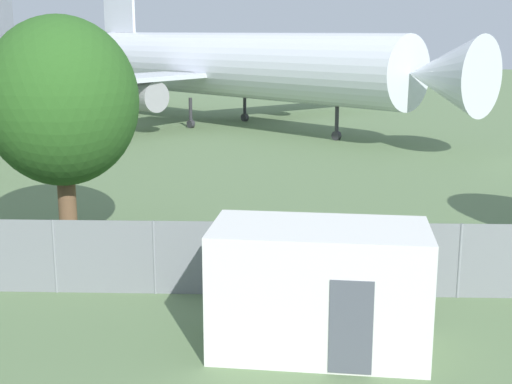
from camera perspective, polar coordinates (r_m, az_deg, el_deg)
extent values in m
cylinder|color=gray|center=(18.84, -15.80, -4.98)|extent=(0.07, 0.07, 1.92)
cylinder|color=gray|center=(18.23, -8.12, -5.22)|extent=(0.07, 0.07, 1.92)
cylinder|color=gray|center=(17.96, -0.07, -5.36)|extent=(0.07, 0.07, 1.92)
cylinder|color=gray|center=(18.05, 8.07, -5.40)|extent=(0.07, 0.07, 1.92)
cylinder|color=gray|center=(18.49, 15.97, -5.33)|extent=(0.07, 0.07, 1.92)
cube|color=slate|center=(18.23, -8.12, -5.22)|extent=(56.00, 0.01, 1.92)
cylinder|color=silver|center=(49.83, -1.93, 10.13)|extent=(23.90, 22.41, 4.35)
cone|color=silver|center=(39.61, 14.85, 9.03)|extent=(6.15, 6.15, 4.35)
cone|color=silver|center=(63.18, -12.75, 10.39)|extent=(6.65, 6.56, 3.92)
cube|color=silver|center=(57.03, 3.41, 9.79)|extent=(12.40, 11.21, 0.30)
cylinder|color=#939399|center=(55.94, 1.78, 8.59)|extent=(4.21, 4.09, 1.96)
cube|color=silver|center=(45.57, -11.11, 8.83)|extent=(10.52, 12.80, 0.30)
cylinder|color=#939399|center=(47.08, -9.39, 7.64)|extent=(4.21, 4.09, 1.96)
cube|color=silver|center=(59.83, -10.64, 10.78)|extent=(9.03, 9.41, 0.20)
cylinder|color=#2D2D33|center=(43.90, 6.48, 5.48)|extent=(0.24, 0.24, 2.07)
cylinder|color=#2D2D33|center=(44.00, 6.45, 4.51)|extent=(0.62, 0.60, 0.56)
cylinder|color=#2D2D33|center=(52.90, -0.91, 6.80)|extent=(0.24, 0.24, 2.07)
cylinder|color=#2D2D33|center=(52.99, -0.91, 5.98)|extent=(0.62, 0.60, 0.56)
cylinder|color=#2D2D33|center=(49.40, -5.25, 6.32)|extent=(0.24, 0.24, 2.07)
cylinder|color=#2D2D33|center=(49.49, -5.24, 5.45)|extent=(0.62, 0.60, 0.56)
cube|color=silver|center=(14.93, 5.06, -7.72)|extent=(4.62, 2.65, 2.67)
cube|color=#4C515B|center=(14.00, 7.61, -10.71)|extent=(0.84, 0.11, 1.90)
cylinder|color=brown|center=(22.19, -14.83, -1.30)|extent=(0.54, 0.54, 2.64)
ellipsoid|color=#28561E|center=(21.65, -15.32, 7.03)|extent=(4.51, 4.51, 4.96)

